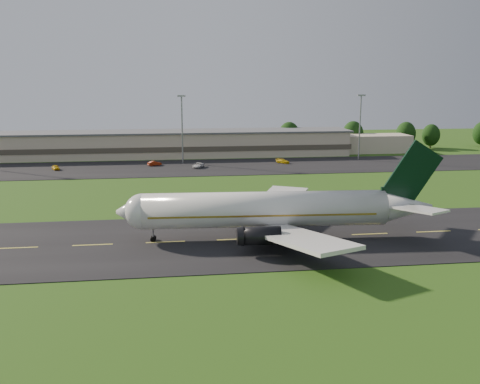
{
  "coord_description": "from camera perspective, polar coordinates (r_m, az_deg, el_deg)",
  "views": [
    {
      "loc": [
        0.89,
        -80.14,
        24.67
      ],
      "look_at": [
        12.72,
        8.0,
        6.0
      ],
      "focal_mm": 40.0,
      "sensor_mm": 36.0,
      "label": 1
    }
  ],
  "objects": [
    {
      "name": "service_vehicle_d",
      "position": [
        161.62,
        4.59,
        3.3
      ],
      "size": [
        4.25,
        4.41,
        1.26
      ],
      "primitive_type": "imported",
      "rotation": [
        0.0,
        0.0,
        0.74
      ],
      "color": "yellow",
      "rests_on": "apron"
    },
    {
      "name": "light_mast_centre",
      "position": [
        160.63,
        -6.21,
        7.53
      ],
      "size": [
        2.4,
        1.2,
        20.35
      ],
      "color": "gray",
      "rests_on": "ground"
    },
    {
      "name": "tree_line",
      "position": [
        189.62,
        2.18,
        5.96
      ],
      "size": [
        202.21,
        9.8,
        10.41
      ],
      "color": "black",
      "rests_on": "ground"
    },
    {
      "name": "ground",
      "position": [
        83.85,
        -7.95,
        -5.37
      ],
      "size": [
        360.0,
        360.0,
        0.0
      ],
      "primitive_type": "plane",
      "color": "#284B12",
      "rests_on": "ground"
    },
    {
      "name": "apron",
      "position": [
        154.12,
        -7.89,
        2.55
      ],
      "size": [
        260.0,
        30.0,
        0.1
      ],
      "primitive_type": "cube",
      "color": "black",
      "rests_on": "ground"
    },
    {
      "name": "airliner",
      "position": [
        84.0,
        3.25,
        -1.94
      ],
      "size": [
        51.3,
        42.11,
        15.57
      ],
      "rotation": [
        0.0,
        0.0,
        -0.06
      ],
      "color": "silver",
      "rests_on": "ground"
    },
    {
      "name": "taxiway",
      "position": [
        83.84,
        -7.95,
        -5.34
      ],
      "size": [
        220.0,
        30.0,
        0.1
      ],
      "primitive_type": "cube",
      "color": "black",
      "rests_on": "ground"
    },
    {
      "name": "light_mast_east",
      "position": [
        171.11,
        12.7,
        7.57
      ],
      "size": [
        2.4,
        1.2,
        20.35
      ],
      "color": "gray",
      "rests_on": "ground"
    },
    {
      "name": "service_vehicle_a",
      "position": [
        157.86,
        -19.06,
        2.49
      ],
      "size": [
        2.95,
        4.16,
        1.32
      ],
      "primitive_type": "imported",
      "rotation": [
        0.0,
        0.0,
        0.4
      ],
      "color": "#E5B30D",
      "rests_on": "apron"
    },
    {
      "name": "service_vehicle_c",
      "position": [
        153.44,
        -4.47,
        2.87
      ],
      "size": [
        3.84,
        5.48,
        1.39
      ],
      "primitive_type": "imported",
      "rotation": [
        0.0,
        0.0,
        -0.34
      ],
      "color": "silver",
      "rests_on": "apron"
    },
    {
      "name": "terminal",
      "position": [
        177.61,
        -5.84,
        5.11
      ],
      "size": [
        145.0,
        16.0,
        8.4
      ],
      "color": "#C3B095",
      "rests_on": "ground"
    },
    {
      "name": "service_vehicle_b",
      "position": [
        158.59,
        -9.1,
        3.04
      ],
      "size": [
        4.25,
        2.87,
        1.33
      ],
      "primitive_type": "imported",
      "rotation": [
        0.0,
        0.0,
        1.98
      ],
      "color": "maroon",
      "rests_on": "apron"
    }
  ]
}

